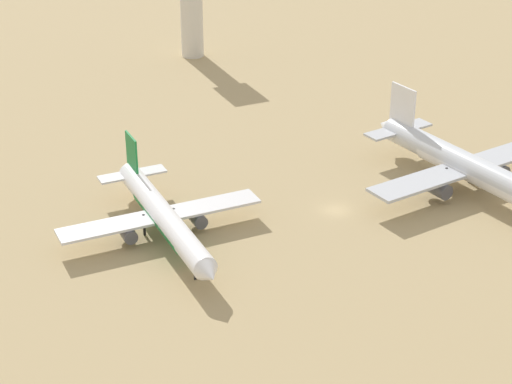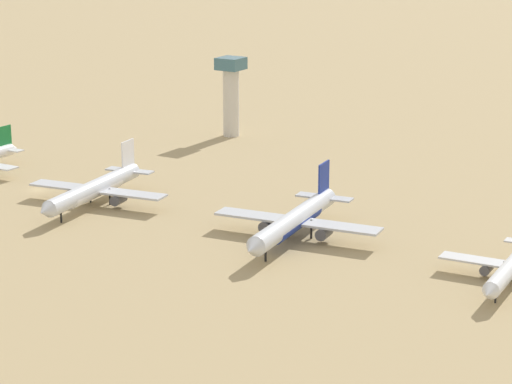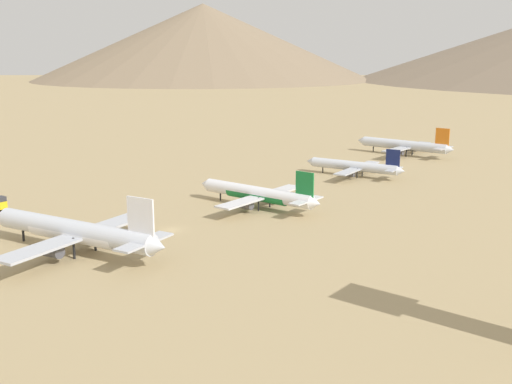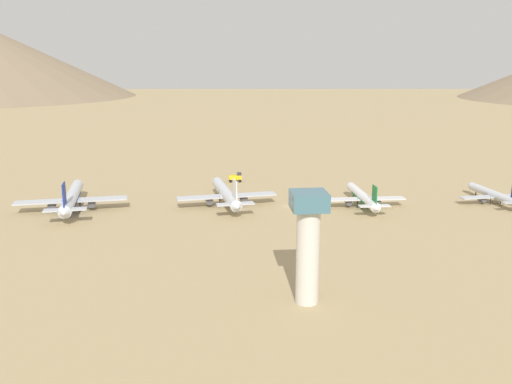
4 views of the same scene
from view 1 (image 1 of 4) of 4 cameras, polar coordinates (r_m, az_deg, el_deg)
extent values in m
plane|color=tan|center=(132.79, 5.08, -1.16)|extent=(1800.00, 1800.00, 0.00)
cylinder|color=white|center=(123.78, -5.87, -1.52)|extent=(30.51, 3.35, 3.22)
cone|color=white|center=(110.23, -2.97, -5.23)|extent=(2.72, 3.17, 3.15)
cone|color=white|center=(137.86, -8.15, 1.42)|extent=(2.38, 2.91, 2.90)
cube|color=#197A38|center=(133.63, -7.86, 2.37)|extent=(4.66, 0.32, 5.93)
cube|color=silver|center=(135.51, -7.84, 1.12)|extent=(2.75, 10.18, 0.30)
cube|color=silver|center=(125.12, -6.05, -1.50)|extent=(4.36, 28.82, 0.38)
cylinder|color=#4C4C54|center=(126.58, -3.75, -1.65)|extent=(3.57, 1.96, 1.95)
cylinder|color=#4C4C54|center=(123.81, -8.14, -2.57)|extent=(3.57, 1.96, 1.95)
cylinder|color=black|center=(115.24, -3.89, -4.85)|extent=(0.37, 0.37, 3.24)
cylinder|color=black|center=(127.09, -5.21, -1.69)|extent=(0.37, 0.37, 3.24)
cylinder|color=black|center=(125.90, -7.09, -2.08)|extent=(0.37, 0.37, 3.24)
cylinder|color=#197A38|center=(123.90, -5.86, -1.62)|extent=(16.79, 3.30, 3.23)
cylinder|color=silver|center=(139.33, 13.49, 1.52)|extent=(36.62, 9.01, 3.85)
cone|color=silver|center=(152.08, 8.23, 4.17)|extent=(3.30, 3.83, 3.46)
cube|color=white|center=(147.93, 9.26, 5.32)|extent=(5.56, 1.15, 7.09)
cube|color=#B6BBC5|center=(149.86, 9.00, 3.93)|extent=(4.94, 12.49, 0.36)
cube|color=#B6BBC5|center=(140.53, 13.02, 1.49)|extent=(9.92, 34.79, 0.46)
cylinder|color=#4C4C54|center=(144.77, 14.88, 1.43)|extent=(4.54, 2.91, 2.33)
cylinder|color=#4C4C54|center=(136.62, 11.41, 0.26)|extent=(4.54, 2.91, 2.33)
cylinder|color=black|center=(143.61, 13.41, 1.28)|extent=(0.45, 0.45, 3.87)
cylinder|color=black|center=(140.10, 11.90, 0.78)|extent=(0.45, 0.45, 3.87)
cylinder|color=white|center=(139.45, 13.47, 1.41)|extent=(20.39, 6.68, 3.85)
cylinder|color=beige|center=(196.94, -4.11, 11.37)|extent=(4.80, 4.80, 20.04)
camera|label=2|loc=(249.24, 85.72, 3.87)|focal=73.95mm
camera|label=3|loc=(240.23, 13.22, 19.87)|focal=42.75mm
camera|label=4|loc=(294.04, -8.33, 23.89)|focal=37.89mm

